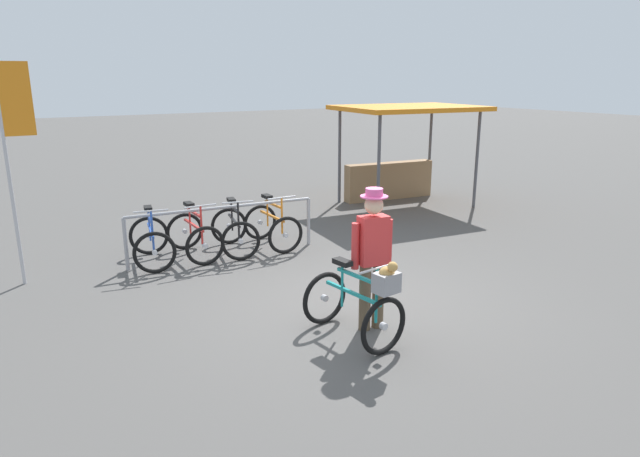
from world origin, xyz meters
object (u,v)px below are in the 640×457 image
(racked_bike_blue, at_px, (152,241))
(racked_bike_red, at_px, (194,236))
(banner_flag, at_px, (13,130))
(racked_bike_black, at_px, (235,231))
(racked_bike_orange, at_px, (272,226))
(person_with_featured_bike, at_px, (373,253))
(market_stall, at_px, (399,144))
(featured_bicycle, at_px, (360,302))

(racked_bike_blue, xyz_separation_m, racked_bike_red, (0.70, -0.06, 0.00))
(banner_flag, bearing_deg, racked_bike_black, -2.95)
(racked_bike_red, distance_m, banner_flag, 3.07)
(racked_bike_blue, bearing_deg, racked_bike_black, -4.91)
(racked_bike_blue, height_order, racked_bike_orange, same)
(person_with_featured_bike, height_order, market_stall, market_stall)
(racked_bike_black, height_order, featured_bicycle, featured_bicycle)
(racked_bike_black, distance_m, featured_bicycle, 3.93)
(racked_bike_black, relative_size, market_stall, 0.37)
(racked_bike_black, relative_size, banner_flag, 0.38)
(racked_bike_blue, relative_size, racked_bike_orange, 1.09)
(racked_bike_orange, height_order, banner_flag, banner_flag)
(racked_bike_blue, distance_m, racked_bike_orange, 2.10)
(racked_bike_orange, bearing_deg, featured_bicycle, -102.21)
(racked_bike_red, height_order, featured_bicycle, featured_bicycle)
(racked_bike_red, height_order, racked_bike_orange, same)
(banner_flag, bearing_deg, market_stall, 10.50)
(racked_bike_orange, bearing_deg, market_stall, 22.03)
(racked_bike_red, xyz_separation_m, market_stall, (5.65, 1.60, 1.03))
(featured_bicycle, xyz_separation_m, market_stall, (5.09, 5.58, 0.91))
(racked_bike_red, distance_m, person_with_featured_bike, 3.91)
(person_with_featured_bike, distance_m, banner_flag, 5.26)
(racked_bike_orange, relative_size, market_stall, 0.33)
(market_stall, bearing_deg, racked_bike_orange, -157.97)
(racked_bike_orange, xyz_separation_m, featured_bicycle, (-0.84, -3.86, 0.12))
(racked_bike_blue, relative_size, banner_flag, 0.38)
(market_stall, distance_m, banner_flag, 8.27)
(racked_bike_red, height_order, person_with_featured_bike, person_with_featured_bike)
(featured_bicycle, height_order, banner_flag, banner_flag)
(racked_bike_orange, xyz_separation_m, market_stall, (4.25, 1.72, 1.03))
(racked_bike_red, relative_size, market_stall, 0.33)
(featured_bicycle, distance_m, person_with_featured_bike, 0.61)
(racked_bike_blue, bearing_deg, racked_bike_orange, -4.91)
(featured_bicycle, bearing_deg, person_with_featured_bike, 33.72)
(racked_bike_black, bearing_deg, racked_bike_orange, -4.91)
(racked_bike_orange, distance_m, person_with_featured_bike, 3.73)
(racked_bike_orange, height_order, featured_bicycle, featured_bicycle)
(racked_bike_black, xyz_separation_m, racked_bike_orange, (0.70, -0.06, 0.00))
(racked_bike_orange, bearing_deg, racked_bike_blue, 175.09)
(racked_bike_red, bearing_deg, market_stall, 15.82)
(racked_bike_red, relative_size, racked_bike_orange, 1.00)
(racked_bike_black, distance_m, market_stall, 5.32)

